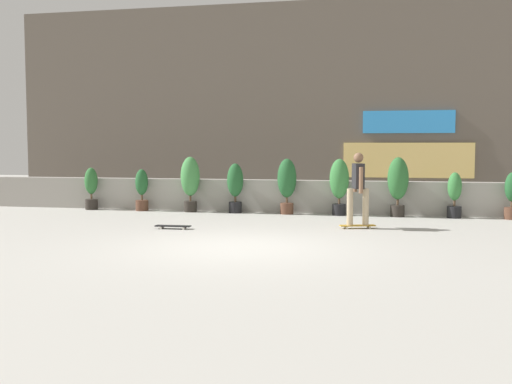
% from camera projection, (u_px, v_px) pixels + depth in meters
% --- Properties ---
extents(ground_plane, '(48.00, 48.00, 0.00)m').
position_uv_depth(ground_plane, '(239.00, 247.00, 11.07)').
color(ground_plane, '#B2AFA8').
extents(planter_wall, '(18.00, 0.40, 0.90)m').
position_uv_depth(planter_wall, '(290.00, 196.00, 16.89)').
color(planter_wall, gray).
rests_on(planter_wall, ground).
extents(building_backdrop, '(20.00, 2.08, 6.50)m').
position_uv_depth(building_backdrop, '(308.00, 105.00, 20.58)').
color(building_backdrop, '#60564C').
rests_on(building_backdrop, ground).
extents(potted_plant_0, '(0.38, 0.38, 1.22)m').
position_uv_depth(potted_plant_0, '(91.00, 187.00, 17.64)').
color(potted_plant_0, '#2D2823').
rests_on(potted_plant_0, ground).
extents(potted_plant_1, '(0.36, 0.36, 1.19)m').
position_uv_depth(potted_plant_1, '(142.00, 189.00, 17.31)').
color(potted_plant_1, brown).
rests_on(potted_plant_1, ground).
extents(potted_plant_2, '(0.54, 0.54, 1.54)m').
position_uv_depth(potted_plant_2, '(190.00, 180.00, 16.99)').
color(potted_plant_2, '#2D2823').
rests_on(potted_plant_2, ground).
extents(potted_plant_3, '(0.45, 0.45, 1.37)m').
position_uv_depth(potted_plant_3, '(235.00, 185.00, 16.73)').
color(potted_plant_3, black).
rests_on(potted_plant_3, ground).
extents(potted_plant_4, '(0.52, 0.52, 1.50)m').
position_uv_depth(potted_plant_4, '(287.00, 182.00, 16.42)').
color(potted_plant_4, brown).
rests_on(potted_plant_4, ground).
extents(potted_plant_5, '(0.52, 0.52, 1.50)m').
position_uv_depth(potted_plant_5, '(339.00, 183.00, 16.13)').
color(potted_plant_5, black).
rests_on(potted_plant_5, ground).
extents(potted_plant_6, '(0.54, 0.54, 1.56)m').
position_uv_depth(potted_plant_6, '(398.00, 182.00, 15.81)').
color(potted_plant_6, '#2D2823').
rests_on(potted_plant_6, ground).
extents(potted_plant_7, '(0.36, 0.36, 1.17)m').
position_uv_depth(potted_plant_7, '(455.00, 194.00, 15.54)').
color(potted_plant_7, black).
rests_on(potted_plant_7, ground).
extents(potted_plant_8, '(0.36, 0.36, 1.19)m').
position_uv_depth(potted_plant_8, '(512.00, 195.00, 15.25)').
color(potted_plant_8, brown).
rests_on(potted_plant_8, ground).
extents(skater_by_wall_left, '(0.82, 0.54, 1.70)m').
position_uv_depth(skater_by_wall_left, '(358.00, 187.00, 13.52)').
color(skater_by_wall_left, '#BF8C26').
rests_on(skater_by_wall_left, ground).
extents(skateboard_near_camera, '(0.81, 0.24, 0.08)m').
position_uv_depth(skateboard_near_camera, '(173.00, 226.00, 13.51)').
color(skateboard_near_camera, black).
rests_on(skateboard_near_camera, ground).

